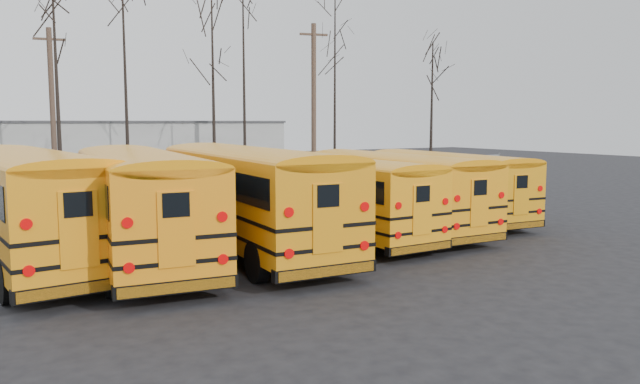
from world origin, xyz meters
TOP-DOWN VIEW (x-y plane):
  - ground at (0.00, 0.00)m, footprint 120.00×120.00m
  - fence at (0.00, 12.00)m, footprint 40.00×0.04m
  - distant_building at (2.00, 32.00)m, footprint 22.00×8.00m
  - bus_a at (-7.83, 2.99)m, footprint 3.79×12.08m
  - bus_b at (-5.00, 2.01)m, footprint 3.87×11.95m
  - bus_c at (-1.75, 1.67)m, footprint 3.27×11.99m
  - bus_d at (1.80, 2.24)m, footprint 2.68×10.36m
  - bus_e at (4.48, 2.49)m, footprint 2.72×10.55m
  - bus_f at (7.87, 3.49)m, footprint 3.15×10.24m
  - utility_pole_left at (-5.01, 19.33)m, footprint 1.58×0.31m
  - utility_pole_right at (10.25, 18.46)m, footprint 1.79×0.56m
  - tree_1 at (-5.30, 15.24)m, footprint 0.26×0.26m
  - tree_2 at (-1.81, 16.79)m, footprint 0.26×0.26m
  - tree_3 at (2.14, 14.72)m, footprint 0.26×0.26m
  - tree_4 at (4.81, 16.90)m, footprint 0.26×0.26m
  - tree_5 at (9.85, 15.28)m, footprint 0.26×0.26m
  - tree_6 at (18.51, 16.81)m, footprint 0.26×0.26m

SIDE VIEW (x-z plane):
  - ground at x=0.00m, z-range 0.00..0.00m
  - fence at x=0.00m, z-range 0.00..2.00m
  - bus_f at x=7.87m, z-range 0.24..3.07m
  - bus_d at x=1.80m, z-range 0.25..3.13m
  - bus_e at x=4.48m, z-range 0.25..3.18m
  - bus_b at x=-5.00m, z-range 0.28..3.57m
  - bus_c at x=-1.75m, z-range 0.28..3.61m
  - bus_a at x=-7.83m, z-range 0.29..3.61m
  - distant_building at x=2.00m, z-range 0.00..4.00m
  - utility_pole_left at x=-5.01m, z-range 0.12..9.00m
  - tree_6 at x=18.51m, z-range 0.00..9.36m
  - tree_3 at x=2.14m, z-range 0.00..10.43m
  - utility_pole_right at x=10.25m, z-range 0.14..10.29m
  - tree_1 at x=-5.30m, z-range 0.00..10.65m
  - tree_5 at x=9.85m, z-range 0.00..12.28m
  - tree_4 at x=4.81m, z-range 0.00..12.51m
  - tree_2 at x=-1.81m, z-range 0.00..12.86m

